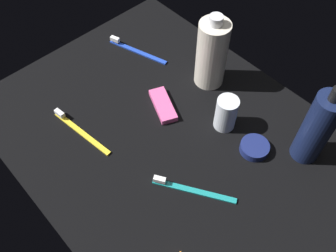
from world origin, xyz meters
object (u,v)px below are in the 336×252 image
(bodywash_bottle, at_px, (212,54))
(cream_tin_left, at_px, (254,148))
(toothbrush_yellow, at_px, (78,129))
(snack_bar_pink, at_px, (163,105))
(toothbrush_teal, at_px, (189,189))
(lotion_bottle, at_px, (317,128))
(toothbrush_blue, at_px, (134,49))
(deodorant_stick, at_px, (226,113))

(bodywash_bottle, height_order, cream_tin_left, bodywash_bottle)
(toothbrush_yellow, xyz_separation_m, snack_bar_pink, (-0.08, -0.19, 0.00))
(toothbrush_teal, bearing_deg, lotion_bottle, -113.37)
(toothbrush_blue, bearing_deg, lotion_bottle, -172.57)
(cream_tin_left, bearing_deg, toothbrush_teal, 80.67)
(toothbrush_yellow, bearing_deg, snack_bar_pink, -112.91)
(bodywash_bottle, bearing_deg, toothbrush_blue, 18.59)
(bodywash_bottle, xyz_separation_m, toothbrush_yellow, (0.09, 0.34, -0.09))
(bodywash_bottle, bearing_deg, deodorant_stick, 147.86)
(toothbrush_teal, bearing_deg, bodywash_bottle, -53.84)
(toothbrush_blue, height_order, toothbrush_yellow, same)
(toothbrush_teal, relative_size, toothbrush_blue, 0.91)
(toothbrush_teal, relative_size, toothbrush_yellow, 0.88)
(toothbrush_blue, bearing_deg, toothbrush_teal, 155.10)
(deodorant_stick, height_order, cream_tin_left, deodorant_stick)
(toothbrush_yellow, distance_m, cream_tin_left, 0.41)
(toothbrush_teal, height_order, toothbrush_blue, same)
(cream_tin_left, bearing_deg, lotion_bottle, -136.53)
(bodywash_bottle, bearing_deg, snack_bar_pink, 85.06)
(toothbrush_blue, distance_m, toothbrush_yellow, 0.30)
(toothbrush_blue, bearing_deg, cream_tin_left, 178.75)
(lotion_bottle, height_order, deodorant_stick, lotion_bottle)
(toothbrush_yellow, relative_size, snack_bar_pink, 1.73)
(lotion_bottle, bearing_deg, cream_tin_left, 43.47)
(lotion_bottle, height_order, toothbrush_blue, lotion_bottle)
(toothbrush_teal, height_order, snack_bar_pink, toothbrush_teal)
(lotion_bottle, relative_size, cream_tin_left, 3.29)
(toothbrush_blue, bearing_deg, bodywash_bottle, -161.41)
(bodywash_bottle, relative_size, cream_tin_left, 3.07)
(bodywash_bottle, height_order, snack_bar_pink, bodywash_bottle)
(deodorant_stick, bearing_deg, toothbrush_teal, 109.69)
(deodorant_stick, bearing_deg, cream_tin_left, 178.16)
(cream_tin_left, bearing_deg, toothbrush_blue, -1.25)
(lotion_bottle, xyz_separation_m, toothbrush_blue, (0.51, 0.07, -0.09))
(toothbrush_teal, distance_m, toothbrush_blue, 0.45)
(toothbrush_teal, height_order, cream_tin_left, toothbrush_teal)
(deodorant_stick, distance_m, toothbrush_blue, 0.34)
(deodorant_stick, distance_m, toothbrush_teal, 0.20)
(lotion_bottle, relative_size, bodywash_bottle, 1.07)
(bodywash_bottle, distance_m, snack_bar_pink, 0.17)
(deodorant_stick, bearing_deg, toothbrush_yellow, 50.21)
(lotion_bottle, distance_m, deodorant_stick, 0.20)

